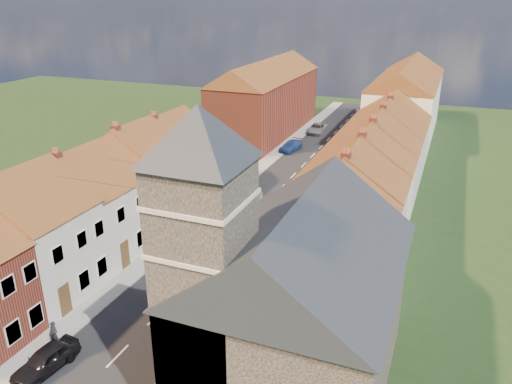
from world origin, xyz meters
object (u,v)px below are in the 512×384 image
at_px(church, 286,288).
at_px(pedestrian_right, 239,311).
at_px(car_distant, 317,128).
at_px(pedestrian_left, 54,334).
at_px(lamppost, 203,183).
at_px(car_far, 291,146).
at_px(car_mid, 245,201).
at_px(car_near, 46,360).
at_px(pedestrian_right_b, 299,205).

height_order(church, pedestrian_right, church).
bearing_deg(car_distant, pedestrian_left, -90.82).
relative_size(lamppost, car_far, 1.39).
distance_m(car_far, car_distant, 9.89).
bearing_deg(church, car_mid, 117.95).
relative_size(lamppost, car_near, 1.56).
xyz_separation_m(car_distant, pedestrian_left, (-1.23, -51.49, 0.27)).
xyz_separation_m(car_near, pedestrian_right, (7.95, 7.61, 0.24)).
xyz_separation_m(pedestrian_right, pedestrian_right_b, (-1.40, 16.68, 0.11)).
xyz_separation_m(church, pedestrian_right, (-4.26, 3.99, -4.98)).
relative_size(car_far, pedestrian_left, 2.68).
height_order(car_mid, pedestrian_right, pedestrian_right).
height_order(car_far, pedestrian_right, pedestrian_right).
xyz_separation_m(lamppost, car_far, (0.61, 22.91, -2.91)).
xyz_separation_m(church, car_near, (-12.21, -3.62, -5.22)).
bearing_deg(pedestrian_right_b, pedestrian_right, 106.37).
xyz_separation_m(car_near, car_mid, (1.35, 24.09, 0.05)).
height_order(church, lamppost, church).
height_order(church, car_near, church).
bearing_deg(car_near, pedestrian_right, 49.95).
relative_size(church, pedestrian_left, 9.41).
bearing_deg(pedestrian_right, pedestrian_left, 32.68).
distance_m(lamppost, pedestrian_right, 15.73).
distance_m(car_mid, car_distant, 29.00).
bearing_deg(lamppost, pedestrian_left, -89.66).
bearing_deg(pedestrian_left, pedestrian_right, 35.91).
relative_size(car_distant, pedestrian_left, 2.94).
height_order(pedestrian_left, pedestrian_right, pedestrian_left).
bearing_deg(car_distant, car_mid, -87.54).
bearing_deg(car_distant, car_near, -89.87).
xyz_separation_m(car_distant, pedestrian_right_b, (6.17, -28.78, 0.34)).
height_order(car_distant, pedestrian_left, pedestrian_left).
height_order(lamppost, pedestrian_right, lamppost).
distance_m(church, car_distant, 51.11).
distance_m(church, car_near, 13.77).
bearing_deg(car_far, pedestrian_right_b, -61.40).
height_order(car_far, pedestrian_left, pedestrian_left).
bearing_deg(car_mid, pedestrian_right_b, 10.42).
xyz_separation_m(lamppost, pedestrian_right_b, (7.51, 4.00, -2.53)).
relative_size(church, car_far, 3.52).
xyz_separation_m(church, car_distant, (-11.83, 49.45, -5.22)).
bearing_deg(pedestrian_right_b, pedestrian_left, 83.52).
xyz_separation_m(pedestrian_left, pedestrian_right, (8.80, 6.03, -0.04)).
bearing_deg(car_distant, pedestrian_right, -80.00).
xyz_separation_m(car_mid, car_distant, (-0.97, 28.98, -0.04)).
distance_m(car_near, car_mid, 24.13).
bearing_deg(lamppost, pedestrian_right, -54.91).
height_order(car_near, car_distant, car_distant).
distance_m(car_mid, pedestrian_right, 17.75).
bearing_deg(car_far, car_mid, -76.36).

